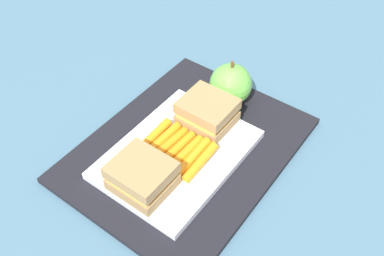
{
  "coord_description": "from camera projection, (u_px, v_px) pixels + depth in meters",
  "views": [
    {
      "loc": [
        -0.36,
        -0.27,
        0.52
      ],
      "look_at": [
        0.01,
        0.0,
        0.04
      ],
      "focal_mm": 40.86,
      "sensor_mm": 36.0,
      "label": 1
    }
  ],
  "objects": [
    {
      "name": "sandwich_half_right",
      "position": [
        207.0,
        112.0,
        0.68
      ],
      "size": [
        0.07,
        0.08,
        0.04
      ],
      "color": "#9E7A4C",
      "rests_on": "food_tray"
    },
    {
      "name": "food_tray",
      "position": [
        177.0,
        154.0,
        0.66
      ],
      "size": [
        0.23,
        0.17,
        0.01
      ],
      "primitive_type": "cube",
      "color": "white",
      "rests_on": "lunchbag_mat"
    },
    {
      "name": "ground_plane",
      "position": [
        187.0,
        151.0,
        0.69
      ],
      "size": [
        2.4,
        2.4,
        0.0
      ],
      "primitive_type": "plane",
      "color": "#42667A"
    },
    {
      "name": "lunchbag_mat",
      "position": [
        187.0,
        149.0,
        0.68
      ],
      "size": [
        0.36,
        0.28,
        0.01
      ],
      "primitive_type": "cube",
      "color": "black",
      "rests_on": "ground_plane"
    },
    {
      "name": "sandwich_half_left",
      "position": [
        142.0,
        176.0,
        0.6
      ],
      "size": [
        0.07,
        0.08,
        0.04
      ],
      "color": "#9E7A4C",
      "rests_on": "food_tray"
    },
    {
      "name": "carrot_sticks_bundle",
      "position": [
        177.0,
        148.0,
        0.65
      ],
      "size": [
        0.08,
        0.1,
        0.02
      ],
      "color": "orange",
      "rests_on": "food_tray"
    },
    {
      "name": "apple",
      "position": [
        231.0,
        84.0,
        0.73
      ],
      "size": [
        0.07,
        0.07,
        0.08
      ],
      "color": "#66B742",
      "rests_on": "lunchbag_mat"
    }
  ]
}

